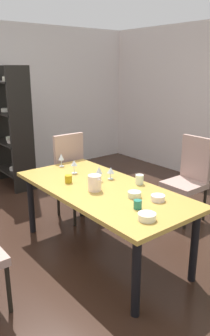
{
  "coord_description": "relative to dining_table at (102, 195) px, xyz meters",
  "views": [
    {
      "loc": [
        2.66,
        -1.65,
        1.86
      ],
      "look_at": [
        0.12,
        0.38,
        0.85
      ],
      "focal_mm": 35.0,
      "sensor_mm": 36.0,
      "label": 1
    }
  ],
  "objects": [
    {
      "name": "ground_plane",
      "position": [
        -0.29,
        -0.2,
        -0.66
      ],
      "size": [
        5.68,
        6.26,
        0.02
      ],
      "primitive_type": "cube",
      "color": "#322017"
    },
    {
      "name": "back_panel_interior",
      "position": [
        -1.76,
        2.88,
        0.63
      ],
      "size": [
        2.73,
        0.1,
        2.56
      ],
      "primitive_type": "cube",
      "color": "silver",
      "rests_on": "ground_plane"
    },
    {
      "name": "dining_table",
      "position": [
        0.0,
        0.0,
        0.0
      ],
      "size": [
        1.94,
        0.91,
        0.73
      ],
      "color": "#BC933F",
      "rests_on": "ground_plane"
    },
    {
      "name": "chair_head_far",
      "position": [
        0.01,
        1.38,
        -0.08
      ],
      "size": [
        0.44,
        0.45,
        1.04
      ],
      "rotation": [
        0.0,
        0.0,
        3.14
      ],
      "color": "tan",
      "rests_on": "ground_plane"
    },
    {
      "name": "chair_left_far",
      "position": [
        -0.96,
        0.31,
        -0.08
      ],
      "size": [
        0.44,
        0.44,
        1.05
      ],
      "rotation": [
        0.0,
        0.0,
        -1.57
      ],
      "color": "tan",
      "rests_on": "ground_plane"
    },
    {
      "name": "display_shelf",
      "position": [
        -2.55,
        0.17,
        0.3
      ],
      "size": [
        0.87,
        0.36,
        1.88
      ],
      "color": "black",
      "rests_on": "ground_plane"
    },
    {
      "name": "wine_glass_left",
      "position": [
        -0.16,
        0.09,
        0.19
      ],
      "size": [
        0.07,
        0.07,
        0.16
      ],
      "color": "silver",
      "rests_on": "dining_table"
    },
    {
      "name": "wine_glass_near_window",
      "position": [
        -0.14,
        0.23,
        0.17
      ],
      "size": [
        0.07,
        0.07,
        0.13
      ],
      "color": "silver",
      "rests_on": "dining_table"
    },
    {
      "name": "wine_glass_near_shelf",
      "position": [
        -0.55,
        0.04,
        0.19
      ],
      "size": [
        0.07,
        0.07,
        0.15
      ],
      "color": "silver",
      "rests_on": "dining_table"
    },
    {
      "name": "wine_glass_south",
      "position": [
        -0.86,
        0.07,
        0.19
      ],
      "size": [
        0.06,
        0.06,
        0.15
      ],
      "color": "silver",
      "rests_on": "dining_table"
    },
    {
      "name": "serving_bowl_east",
      "position": [
        0.78,
        -0.17,
        0.1
      ],
      "size": [
        0.14,
        0.14,
        0.05
      ],
      "primitive_type": "cylinder",
      "color": "white",
      "rests_on": "dining_table"
    },
    {
      "name": "serving_bowl_center",
      "position": [
        0.38,
        0.08,
        0.1
      ],
      "size": [
        0.12,
        0.12,
        0.05
      ],
      "primitive_type": "cylinder",
      "color": "beige",
      "rests_on": "dining_table"
    },
    {
      "name": "serving_bowl_right",
      "position": [
        0.57,
        0.18,
        0.1
      ],
      "size": [
        0.12,
        0.12,
        0.05
      ],
      "primitive_type": "cylinder",
      "color": "white",
      "rests_on": "dining_table"
    },
    {
      "name": "cup_north",
      "position": [
        0.58,
        -0.08,
        0.12
      ],
      "size": [
        0.07,
        0.07,
        0.07
      ],
      "primitive_type": "cylinder",
      "color": "#267961",
      "rests_on": "dining_table"
    },
    {
      "name": "cup_rear",
      "position": [
        -0.32,
        -0.18,
        0.12
      ],
      "size": [
        0.07,
        0.07,
        0.08
      ],
      "primitive_type": "cylinder",
      "color": "#B59115",
      "rests_on": "dining_table"
    },
    {
      "name": "cup_corner",
      "position": [
        0.16,
        0.36,
        0.13
      ],
      "size": [
        0.08,
        0.08,
        0.1
      ],
      "primitive_type": "cylinder",
      "color": "silver",
      "rests_on": "dining_table"
    },
    {
      "name": "pitcher_west",
      "position": [
        0.02,
        -0.1,
        0.16
      ],
      "size": [
        0.14,
        0.13,
        0.15
      ],
      "color": "#FCE1D0",
      "rests_on": "dining_table"
    }
  ]
}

